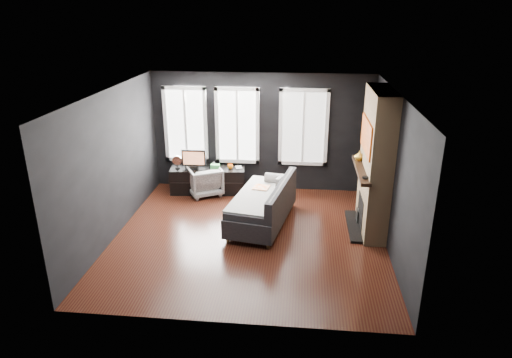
# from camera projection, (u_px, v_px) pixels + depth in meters

# --- Properties ---
(floor) EXTENTS (5.00, 5.00, 0.00)m
(floor) POSITION_uv_depth(u_px,v_px,m) (249.00, 237.00, 8.56)
(floor) COLOR black
(floor) RESTS_ON ground
(ceiling) EXTENTS (5.00, 5.00, 0.00)m
(ceiling) POSITION_uv_depth(u_px,v_px,m) (248.00, 93.00, 7.60)
(ceiling) COLOR white
(ceiling) RESTS_ON ground
(wall_back) EXTENTS (5.00, 0.02, 2.70)m
(wall_back) POSITION_uv_depth(u_px,v_px,m) (261.00, 132.00, 10.41)
(wall_back) COLOR black
(wall_back) RESTS_ON ground
(wall_left) EXTENTS (0.02, 5.00, 2.70)m
(wall_left) POSITION_uv_depth(u_px,v_px,m) (113.00, 164.00, 8.32)
(wall_left) COLOR black
(wall_left) RESTS_ON ground
(wall_right) EXTENTS (0.02, 5.00, 2.70)m
(wall_right) POSITION_uv_depth(u_px,v_px,m) (393.00, 174.00, 7.84)
(wall_right) COLOR black
(wall_right) RESTS_ON ground
(windows) EXTENTS (4.00, 0.16, 1.76)m
(windows) POSITION_uv_depth(u_px,v_px,m) (241.00, 87.00, 10.04)
(windows) COLOR white
(windows) RESTS_ON wall_back
(fireplace) EXTENTS (0.70, 1.62, 2.70)m
(fireplace) POSITION_uv_depth(u_px,v_px,m) (376.00, 162.00, 8.42)
(fireplace) COLOR #93724C
(fireplace) RESTS_ON floor
(sofa) EXTENTS (1.41, 2.24, 0.89)m
(sofa) POSITION_uv_depth(u_px,v_px,m) (262.00, 202.00, 8.94)
(sofa) COLOR #262628
(sofa) RESTS_ON floor
(stripe_pillow) EXTENTS (0.17, 0.35, 0.34)m
(stripe_pillow) POSITION_uv_depth(u_px,v_px,m) (280.00, 184.00, 9.31)
(stripe_pillow) COLOR gray
(stripe_pillow) RESTS_ON sofa
(armchair) EXTENTS (0.93, 0.92, 0.73)m
(armchair) POSITION_uv_depth(u_px,v_px,m) (205.00, 179.00, 10.36)
(armchair) COLOR silver
(armchair) RESTS_ON floor
(media_console) EXTENTS (1.74, 0.68, 0.58)m
(media_console) POSITION_uv_depth(u_px,v_px,m) (208.00, 180.00, 10.52)
(media_console) COLOR black
(media_console) RESTS_ON floor
(monitor) EXTENTS (0.56, 0.13, 0.50)m
(monitor) POSITION_uv_depth(u_px,v_px,m) (194.00, 158.00, 10.32)
(monitor) COLOR black
(monitor) RESTS_ON media_console
(desk_fan) EXTENTS (0.25, 0.25, 0.31)m
(desk_fan) POSITION_uv_depth(u_px,v_px,m) (177.00, 162.00, 10.35)
(desk_fan) COLOR gray
(desk_fan) RESTS_ON media_console
(mug) EXTENTS (0.13, 0.11, 0.13)m
(mug) POSITION_uv_depth(u_px,v_px,m) (230.00, 166.00, 10.37)
(mug) COLOR orange
(mug) RESTS_ON media_console
(book) EXTENTS (0.14, 0.06, 0.20)m
(book) POSITION_uv_depth(u_px,v_px,m) (236.00, 164.00, 10.40)
(book) COLOR #B7AB93
(book) RESTS_ON media_console
(storage_box) EXTENTS (0.20, 0.13, 0.11)m
(storage_box) POSITION_uv_depth(u_px,v_px,m) (215.00, 167.00, 10.35)
(storage_box) COLOR #30803A
(storage_box) RESTS_ON media_console
(mantel_vase) EXTENTS (0.24, 0.25, 0.19)m
(mantel_vase) POSITION_uv_depth(u_px,v_px,m) (359.00, 156.00, 8.87)
(mantel_vase) COLOR gold
(mantel_vase) RESTS_ON fireplace
(mantel_clock) EXTENTS (0.15, 0.15, 0.04)m
(mantel_clock) POSITION_uv_depth(u_px,v_px,m) (365.00, 178.00, 7.97)
(mantel_clock) COLOR black
(mantel_clock) RESTS_ON fireplace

